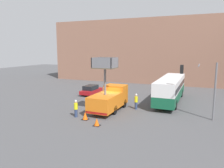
% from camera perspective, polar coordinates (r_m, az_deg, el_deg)
% --- Properties ---
extents(ground_plane, '(120.00, 120.00, 0.00)m').
position_cam_1_polar(ground_plane, '(26.03, -0.69, -6.44)').
color(ground_plane, '#4C4C4F').
extents(building_backdrop_far, '(44.00, 10.00, 13.12)m').
position_cam_1_polar(building_backdrop_far, '(48.89, 11.07, 8.41)').
color(building_backdrop_far, '#936651').
rests_on(building_backdrop_far, ground_plane).
extents(utility_truck, '(2.49, 6.29, 6.10)m').
position_cam_1_polar(utility_truck, '(24.87, -0.73, -3.62)').
color(utility_truck, orange).
rests_on(utility_truck, ground_plane).
extents(city_bus, '(2.56, 11.96, 3.25)m').
position_cam_1_polar(city_bus, '(30.02, 15.03, -0.92)').
color(city_bus, '#145638').
rests_on(city_bus, ground_plane).
extents(traffic_light_pole, '(3.43, 3.18, 5.71)m').
position_cam_1_polar(traffic_light_pole, '(23.26, 22.53, 0.74)').
color(traffic_light_pole, slate).
rests_on(traffic_light_pole, ground_plane).
extents(road_worker_near_truck, '(0.38, 0.38, 1.81)m').
position_cam_1_polar(road_worker_near_truck, '(22.99, -9.41, -6.33)').
color(road_worker_near_truck, navy).
rests_on(road_worker_near_truck, ground_plane).
extents(road_worker_directing, '(0.38, 0.38, 1.85)m').
position_cam_1_polar(road_worker_directing, '(25.74, 6.31, -4.55)').
color(road_worker_directing, navy).
rests_on(road_worker_directing, ground_plane).
extents(traffic_cone_near_truck, '(0.62, 0.62, 0.71)m').
position_cam_1_polar(traffic_cone_near_truck, '(20.38, -4.02, -9.92)').
color(traffic_cone_near_truck, black).
rests_on(traffic_cone_near_truck, ground_plane).
extents(traffic_cone_mid_road, '(0.68, 0.68, 0.77)m').
position_cam_1_polar(traffic_cone_mid_road, '(22.18, -7.04, -8.30)').
color(traffic_cone_mid_road, black).
rests_on(traffic_cone_mid_road, ground_plane).
extents(parked_car_curbside, '(1.80, 4.38, 1.46)m').
position_cam_1_polar(parked_car_curbside, '(34.02, -5.48, -1.53)').
color(parked_car_curbside, maroon).
rests_on(parked_car_curbside, ground_plane).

